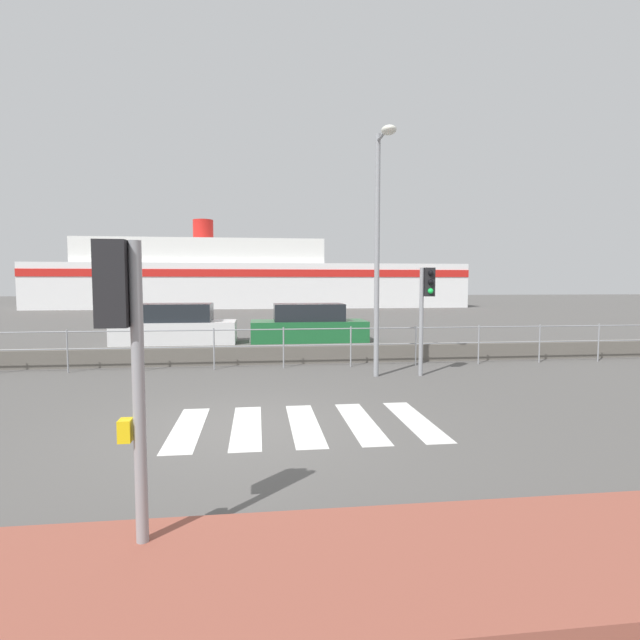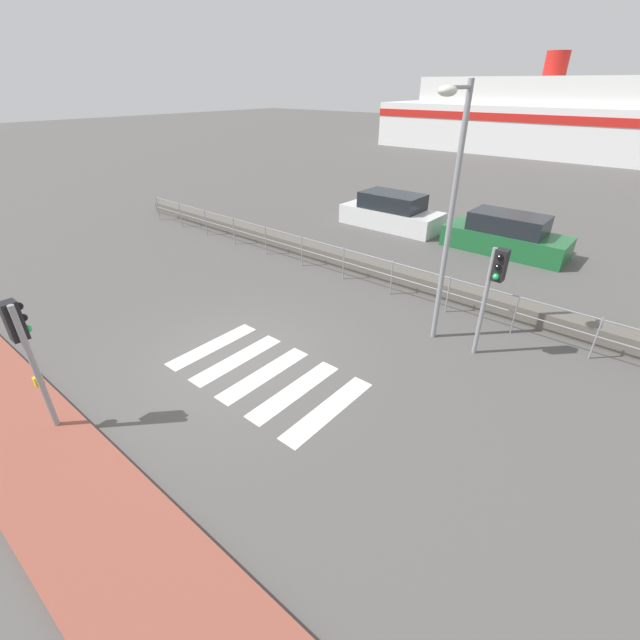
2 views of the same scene
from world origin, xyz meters
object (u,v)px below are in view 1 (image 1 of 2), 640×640
(traffic_light_near, at_px, (123,330))
(ferry_boat, at_px, (245,279))
(streetlamp, at_px, (380,225))
(parked_car_white, at_px, (176,326))
(parked_car_green, at_px, (309,325))
(traffic_light_far, at_px, (426,297))

(traffic_light_near, bearing_deg, ferry_boat, 90.11)
(ferry_boat, bearing_deg, streetlamp, -83.57)
(parked_car_white, height_order, parked_car_green, parked_car_white)
(traffic_light_far, xyz_separation_m, parked_car_green, (-2.05, 7.41, -1.29))
(parked_car_white, bearing_deg, traffic_light_near, -82.51)
(traffic_light_far, bearing_deg, traffic_light_near, -124.45)
(traffic_light_near, xyz_separation_m, parked_car_white, (-1.94, 14.76, -1.23))
(traffic_light_near, bearing_deg, parked_car_green, 78.53)
(ferry_boat, relative_size, parked_car_green, 8.66)
(ferry_boat, xyz_separation_m, parked_car_green, (3.08, -27.36, -1.96))
(traffic_light_near, relative_size, parked_car_green, 0.59)
(streetlamp, bearing_deg, parked_car_white, 127.40)
(parked_car_green, bearing_deg, traffic_light_near, -101.47)
(traffic_light_far, distance_m, ferry_boat, 35.15)
(streetlamp, bearing_deg, parked_car_green, 96.47)
(ferry_boat, relative_size, parked_car_white, 8.66)
(traffic_light_far, distance_m, streetlamp, 2.04)
(streetlamp, bearing_deg, traffic_light_far, 8.31)
(traffic_light_near, bearing_deg, traffic_light_far, 55.55)
(traffic_light_near, relative_size, parked_car_white, 0.58)
(traffic_light_far, height_order, parked_car_green, traffic_light_far)
(traffic_light_far, distance_m, parked_car_green, 7.79)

